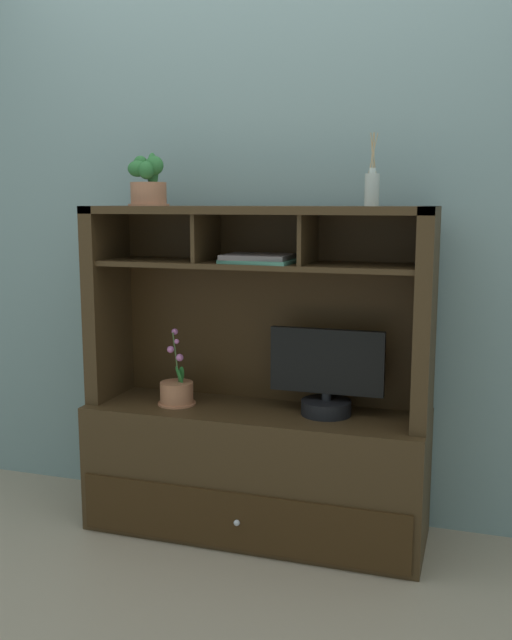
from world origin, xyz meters
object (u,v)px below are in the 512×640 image
at_px(tv_monitor, 327,378).
at_px(media_console, 256,435).
at_px(magazine_stack_left, 259,259).
at_px(diffuser_bottle, 372,189).
at_px(potted_orchid, 177,392).
at_px(potted_succulent, 148,184).

bearing_deg(tv_monitor, media_console, 179.37).
relative_size(media_console, magazine_stack_left, 4.67).
distance_m(magazine_stack_left, diffuser_bottle, 0.50).
relative_size(media_console, tv_monitor, 3.07).
relative_size(potted_orchid, potted_succulent, 1.49).
bearing_deg(potted_orchid, media_console, 9.00).
bearing_deg(magazine_stack_left, media_console, 122.03).
xyz_separation_m(tv_monitor, potted_succulent, (-0.73, -0.02, 0.74)).
relative_size(magazine_stack_left, potted_succulent, 1.40).
bearing_deg(potted_succulent, diffuser_bottle, 1.38).
distance_m(media_console, diffuser_bottle, 1.07).
bearing_deg(diffuser_bottle, media_console, 179.14).
bearing_deg(media_console, diffuser_bottle, -0.86).
bearing_deg(potted_orchid, diffuser_bottle, 3.35).
bearing_deg(magazine_stack_left, tv_monitor, 7.03).
bearing_deg(diffuser_bottle, magazine_stack_left, -176.05).
height_order(tv_monitor, potted_succulent, potted_succulent).
xyz_separation_m(magazine_stack_left, potted_succulent, (-0.47, 0.01, 0.28)).
bearing_deg(potted_orchid, potted_succulent, 168.82).
xyz_separation_m(diffuser_bottle, potted_succulent, (-0.89, -0.02, 0.02)).
height_order(magazine_stack_left, potted_succulent, potted_succulent).
height_order(media_console, potted_succulent, potted_succulent).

